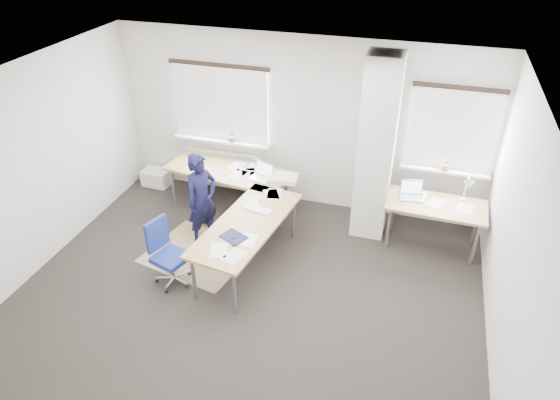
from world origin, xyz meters
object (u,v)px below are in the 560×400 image
(desk_main, at_px, (240,196))
(person, at_px, (202,200))
(desk_side, at_px, (436,207))
(task_chair, at_px, (170,266))

(desk_main, height_order, person, person)
(desk_side, bearing_deg, desk_main, -166.10)
(desk_side, xyz_separation_m, person, (-3.28, -0.86, 0.04))
(task_chair, distance_m, person, 1.10)
(person, bearing_deg, desk_side, -48.32)
(task_chair, bearing_deg, desk_side, 46.63)
(desk_side, relative_size, person, 0.98)
(desk_main, bearing_deg, desk_side, 19.86)
(desk_main, distance_m, desk_side, 2.86)
(desk_main, relative_size, desk_side, 2.05)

